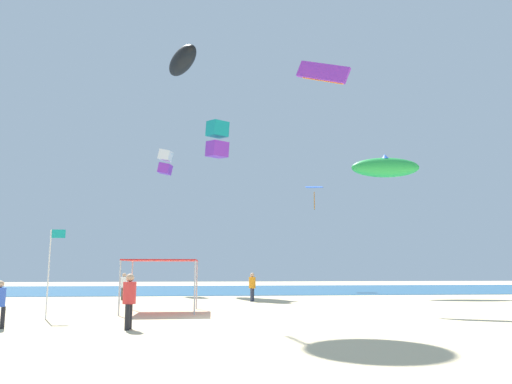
# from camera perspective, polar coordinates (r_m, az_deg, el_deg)

# --- Properties ---
(ground) EXTENTS (110.00, 110.00, 0.10)m
(ground) POSITION_cam_1_polar(r_m,az_deg,el_deg) (20.33, -2.19, -14.84)
(ground) COLOR beige
(ocean_strip) EXTENTS (110.00, 20.79, 0.03)m
(ocean_strip) POSITION_cam_1_polar(r_m,az_deg,el_deg) (47.18, -4.03, -11.37)
(ocean_strip) COLOR #28608C
(ocean_strip) RESTS_ON ground
(canopy_tent) EXTENTS (3.34, 3.38, 2.44)m
(canopy_tent) POSITION_cam_1_polar(r_m,az_deg,el_deg) (23.82, -11.00, -8.07)
(canopy_tent) COLOR #B2B2B7
(canopy_tent) RESTS_ON ground
(person_leftmost) EXTENTS (0.42, 0.45, 1.75)m
(person_leftmost) POSITION_cam_1_polar(r_m,az_deg,el_deg) (30.75, -0.45, -10.82)
(person_leftmost) COLOR #33384C
(person_leftmost) RESTS_ON ground
(person_central) EXTENTS (0.41, 0.44, 1.73)m
(person_central) POSITION_cam_1_polar(r_m,az_deg,el_deg) (33.21, -15.26, -10.40)
(person_central) COLOR brown
(person_central) RESTS_ON ground
(person_rightmost) EXTENTS (0.44, 0.50, 1.86)m
(person_rightmost) POSITION_cam_1_polar(r_m,az_deg,el_deg) (17.37, -14.66, -11.80)
(person_rightmost) COLOR black
(person_rightmost) RESTS_ON ground
(banner_flag) EXTENTS (0.61, 0.06, 3.63)m
(banner_flag) POSITION_cam_1_polar(r_m,az_deg,el_deg) (21.81, -22.97, -7.86)
(banner_flag) COLOR silver
(banner_flag) RESTS_ON ground
(kite_box_teal) EXTENTS (2.06, 2.10, 3.20)m
(kite_box_teal) POSITION_cam_1_polar(r_m,az_deg,el_deg) (41.48, -4.57, 6.21)
(kite_box_teal) COLOR teal
(kite_inflatable_green) EXTENTS (5.61, 2.52, 2.21)m
(kite_inflatable_green) POSITION_cam_1_polar(r_m,az_deg,el_deg) (40.37, 14.95, 2.81)
(kite_inflatable_green) COLOR green
(kite_parafoil_purple) EXTENTS (3.09, 2.24, 2.20)m
(kite_parafoil_purple) POSITION_cam_1_polar(r_m,az_deg,el_deg) (31.59, 7.86, 13.74)
(kite_parafoil_purple) COLOR purple
(kite_diamond_blue) EXTENTS (1.86, 1.83, 2.44)m
(kite_diamond_blue) POSITION_cam_1_polar(r_m,az_deg,el_deg) (47.94, 6.84, 0.44)
(kite_diamond_blue) COLOR blue
(kite_box_white) EXTENTS (1.34, 1.23, 2.26)m
(kite_box_white) POSITION_cam_1_polar(r_m,az_deg,el_deg) (43.59, -10.61, 3.47)
(kite_box_white) COLOR white
(kite_inflatable_black) EXTENTS (4.50, 7.24, 2.65)m
(kite_inflatable_black) POSITION_cam_1_polar(r_m,az_deg,el_deg) (51.69, -8.66, 15.01)
(kite_inflatable_black) COLOR black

